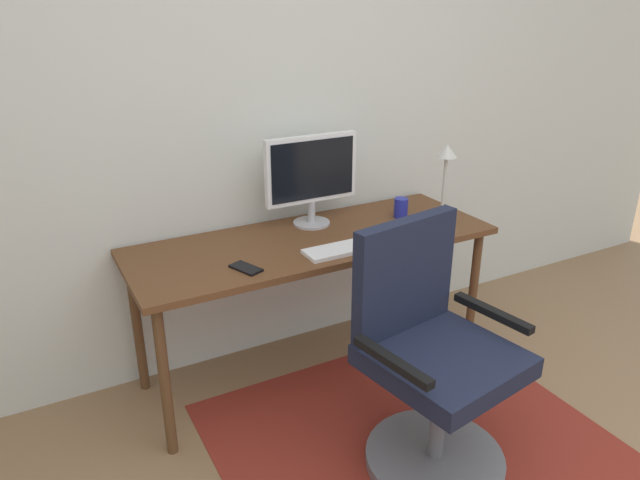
{
  "coord_description": "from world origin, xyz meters",
  "views": [
    {
      "loc": [
        -1.09,
        -0.4,
        1.73
      ],
      "look_at": [
        -0.03,
        1.57,
        0.81
      ],
      "focal_mm": 32.91,
      "sensor_mm": 36.0,
      "label": 1
    }
  ],
  "objects_px": {
    "coffee_cup": "(401,208)",
    "desk_lamp": "(445,171)",
    "keyboard": "(351,247)",
    "office_chair": "(431,371)",
    "computer_mouse": "(406,232)",
    "desk": "(313,251)",
    "cell_phone": "(246,268)",
    "monitor": "(311,173)"
  },
  "relations": [
    {
      "from": "desk",
      "to": "office_chair",
      "type": "xyz_separation_m",
      "value": [
        0.11,
        -0.76,
        -0.23
      ]
    },
    {
      "from": "desk_lamp",
      "to": "monitor",
      "type": "bearing_deg",
      "value": 151.04
    },
    {
      "from": "cell_phone",
      "to": "desk",
      "type": "bearing_deg",
      "value": 1.96
    },
    {
      "from": "coffee_cup",
      "to": "cell_phone",
      "type": "distance_m",
      "value": 0.94
    },
    {
      "from": "office_chair",
      "to": "keyboard",
      "type": "bearing_deg",
      "value": 82.97
    },
    {
      "from": "desk_lamp",
      "to": "computer_mouse",
      "type": "bearing_deg",
      "value": -172.19
    },
    {
      "from": "monitor",
      "to": "keyboard",
      "type": "relative_size",
      "value": 1.09
    },
    {
      "from": "desk",
      "to": "coffee_cup",
      "type": "height_order",
      "value": "coffee_cup"
    },
    {
      "from": "coffee_cup",
      "to": "desk_lamp",
      "type": "height_order",
      "value": "desk_lamp"
    },
    {
      "from": "computer_mouse",
      "to": "keyboard",
      "type": "bearing_deg",
      "value": -176.41
    },
    {
      "from": "keyboard",
      "to": "office_chair",
      "type": "xyz_separation_m",
      "value": [
        0.02,
        -0.57,
        -0.31
      ]
    },
    {
      "from": "cell_phone",
      "to": "desk_lamp",
      "type": "xyz_separation_m",
      "value": [
        1.03,
        0.03,
        0.27
      ]
    },
    {
      "from": "desk",
      "to": "desk_lamp",
      "type": "bearing_deg",
      "value": -12.65
    },
    {
      "from": "desk_lamp",
      "to": "keyboard",
      "type": "bearing_deg",
      "value": -174.62
    },
    {
      "from": "coffee_cup",
      "to": "office_chair",
      "type": "xyz_separation_m",
      "value": [
        -0.41,
        -0.8,
        -0.35
      ]
    },
    {
      "from": "cell_phone",
      "to": "desk_lamp",
      "type": "relative_size",
      "value": 0.35
    },
    {
      "from": "desk_lamp",
      "to": "cell_phone",
      "type": "bearing_deg",
      "value": -178.48
    },
    {
      "from": "monitor",
      "to": "desk_lamp",
      "type": "relative_size",
      "value": 1.18
    },
    {
      "from": "computer_mouse",
      "to": "coffee_cup",
      "type": "bearing_deg",
      "value": 60.78
    },
    {
      "from": "cell_phone",
      "to": "coffee_cup",
      "type": "bearing_deg",
      "value": -8.1
    },
    {
      "from": "monitor",
      "to": "desk",
      "type": "bearing_deg",
      "value": -115.15
    },
    {
      "from": "desk",
      "to": "coffee_cup",
      "type": "distance_m",
      "value": 0.53
    },
    {
      "from": "keyboard",
      "to": "cell_phone",
      "type": "relative_size",
      "value": 3.07
    },
    {
      "from": "coffee_cup",
      "to": "office_chair",
      "type": "height_order",
      "value": "office_chair"
    },
    {
      "from": "computer_mouse",
      "to": "cell_phone",
      "type": "height_order",
      "value": "computer_mouse"
    },
    {
      "from": "computer_mouse",
      "to": "office_chair",
      "type": "height_order",
      "value": "office_chair"
    },
    {
      "from": "monitor",
      "to": "cell_phone",
      "type": "height_order",
      "value": "monitor"
    },
    {
      "from": "keyboard",
      "to": "computer_mouse",
      "type": "bearing_deg",
      "value": 3.59
    },
    {
      "from": "desk_lamp",
      "to": "desk",
      "type": "bearing_deg",
      "value": 167.35
    },
    {
      "from": "computer_mouse",
      "to": "cell_phone",
      "type": "distance_m",
      "value": 0.8
    },
    {
      "from": "keyboard",
      "to": "computer_mouse",
      "type": "xyz_separation_m",
      "value": [
        0.32,
        0.02,
        0.01
      ]
    },
    {
      "from": "keyboard",
      "to": "computer_mouse",
      "type": "distance_m",
      "value": 0.32
    },
    {
      "from": "computer_mouse",
      "to": "desk_lamp",
      "type": "height_order",
      "value": "desk_lamp"
    },
    {
      "from": "computer_mouse",
      "to": "cell_phone",
      "type": "bearing_deg",
      "value": 179.69
    },
    {
      "from": "coffee_cup",
      "to": "cell_phone",
      "type": "height_order",
      "value": "coffee_cup"
    },
    {
      "from": "office_chair",
      "to": "cell_phone",
      "type": "bearing_deg",
      "value": 121.32
    },
    {
      "from": "monitor",
      "to": "desk_lamp",
      "type": "height_order",
      "value": "monitor"
    },
    {
      "from": "coffee_cup",
      "to": "keyboard",
      "type": "bearing_deg",
      "value": -151.79
    },
    {
      "from": "office_chair",
      "to": "coffee_cup",
      "type": "bearing_deg",
      "value": 53.38
    },
    {
      "from": "keyboard",
      "to": "cell_phone",
      "type": "height_order",
      "value": "keyboard"
    },
    {
      "from": "cell_phone",
      "to": "keyboard",
      "type": "bearing_deg",
      "value": -23.78
    },
    {
      "from": "desk_lamp",
      "to": "office_chair",
      "type": "bearing_deg",
      "value": -130.28
    }
  ]
}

